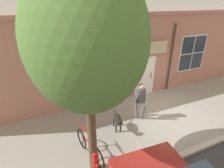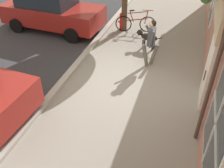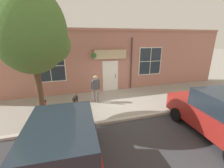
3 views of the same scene
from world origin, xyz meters
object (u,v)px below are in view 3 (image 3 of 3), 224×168
Objects in this scene: dog_on_leash at (75,99)px; street_tree_by_curb at (34,33)px; leaning_bicycle at (46,111)px; parked_car_mid_block at (223,116)px; fire_hydrant at (44,117)px; pedestrian_walking at (96,86)px; parked_car_nearest_curb at (64,150)px.

dog_on_leash is 3.76m from street_tree_by_curb.
leaning_bicycle is (-0.47, -0.05, -3.39)m from street_tree_by_curb.
parked_car_mid_block is 5.70× the size of fire_hydrant.
parked_car_mid_block is 7.03m from fire_hydrant.
street_tree_by_curb is 3.19× the size of leaning_bicycle.
parked_car_nearest_curb reaches higher than pedestrian_walking.
leaning_bicycle is (0.79, -1.37, -0.10)m from dog_on_leash.
leaning_bicycle is 0.62m from fire_hydrant.
leaning_bicycle is at bearing -60.06° from dog_on_leash.
street_tree_by_curb is (1.26, -1.32, 3.29)m from dog_on_leash.
dog_on_leash is at bearing 135.73° from fire_hydrant.
parked_car_mid_block reaches higher than dog_on_leash.
street_tree_by_curb reaches higher than pedestrian_walking.
pedestrian_walking is 1.33m from dog_on_leash.
pedestrian_walking is 0.38× the size of parked_car_nearest_curb.
pedestrian_walking is 5.94m from parked_car_mid_block.
leaning_bicycle is 3.66m from parked_car_nearest_curb.
street_tree_by_curb is 1.24× the size of parked_car_mid_block.
dog_on_leash is 4.35m from parked_car_nearest_curb.
parked_car_mid_block reaches higher than pedestrian_walking.
street_tree_by_curb is 4.28m from parked_car_nearest_curb.
street_tree_by_curb reaches higher than leaning_bicycle.
parked_car_nearest_curb is at bearing -19.82° from pedestrian_walking.
parked_car_nearest_curb is at bearing 17.20° from fire_hydrant.
pedestrian_walking is 3.15m from fire_hydrant.
parked_car_nearest_curb is (3.05, 0.84, -2.89)m from street_tree_by_curb.
street_tree_by_curb is 7.60m from parked_car_mid_block.
street_tree_by_curb reaches higher than parked_car_nearest_curb.
street_tree_by_curb is 7.07× the size of fire_hydrant.
parked_car_mid_block is at bearing 91.38° from parked_car_nearest_curb.
parked_car_nearest_curb and parked_car_mid_block have the same top height.
parked_car_mid_block is (-0.13, 5.56, 0.00)m from parked_car_nearest_curb.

